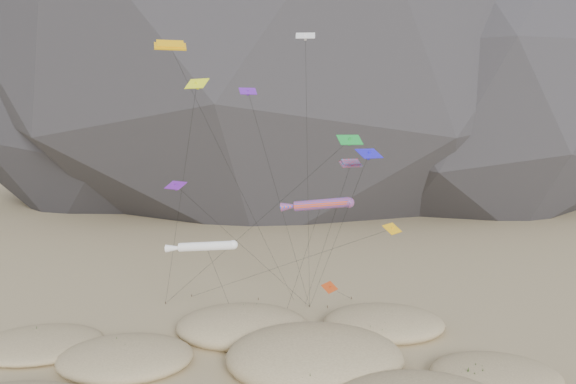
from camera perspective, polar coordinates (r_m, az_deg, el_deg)
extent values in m
ellipsoid|color=#2B2B30|center=(169.94, -15.30, 14.05)|extent=(136.20, 127.83, 116.00)
ellipsoid|color=black|center=(161.77, 18.40, 12.21)|extent=(130.55, 126.41, 100.00)
ellipsoid|color=#CCB789|center=(53.88, -16.15, -15.85)|extent=(12.00, 10.20, 2.58)
ellipsoid|color=#CCB789|center=(51.06, 2.72, -16.38)|extent=(15.59, 13.26, 4.38)
ellipsoid|color=#CCB789|center=(51.94, 20.31, -17.05)|extent=(10.85, 9.22, 1.91)
ellipsoid|color=#CCB789|center=(59.12, -4.69, -13.39)|extent=(13.50, 11.47, 3.34)
ellipsoid|color=#CCB789|center=(61.01, 9.70, -12.96)|extent=(12.67, 10.77, 2.76)
ellipsoid|color=#CCB789|center=(60.12, -23.90, -13.92)|extent=(11.92, 10.13, 1.91)
ellipsoid|color=black|center=(53.83, -15.94, -15.61)|extent=(3.08, 2.64, 0.92)
ellipsoid|color=black|center=(54.50, -14.20, -15.39)|extent=(2.03, 1.73, 0.61)
ellipsoid|color=black|center=(49.43, 0.06, -17.03)|extent=(3.66, 3.14, 1.10)
ellipsoid|color=black|center=(51.08, 3.75, -16.36)|extent=(3.06, 2.62, 0.92)
ellipsoid|color=black|center=(46.68, 0.25, -18.77)|extent=(2.87, 2.45, 0.86)
ellipsoid|color=black|center=(50.62, 18.24, -17.39)|extent=(2.06, 1.76, 0.62)
ellipsoid|color=black|center=(61.30, -4.36, -12.41)|extent=(2.80, 2.40, 0.84)
ellipsoid|color=black|center=(58.16, -1.48, -13.56)|extent=(2.19, 1.87, 0.66)
ellipsoid|color=black|center=(58.84, 10.58, -13.64)|extent=(2.02, 1.73, 0.61)
ellipsoid|color=black|center=(57.72, 9.35, -14.12)|extent=(2.42, 2.07, 0.72)
ellipsoid|color=black|center=(61.08, -23.78, -13.52)|extent=(2.13, 1.83, 0.64)
ellipsoid|color=black|center=(59.66, -23.29, -14.08)|extent=(1.94, 1.66, 0.58)
cylinder|color=#3F2D1E|center=(67.20, -3.80, -11.46)|extent=(0.08, 0.08, 0.30)
cylinder|color=#3F2D1E|center=(69.67, -3.03, -10.80)|extent=(0.08, 0.08, 0.30)
cylinder|color=#3F2D1E|center=(67.03, 2.21, -11.50)|extent=(0.08, 0.08, 0.30)
cylinder|color=#3F2D1E|center=(66.90, 4.05, -11.55)|extent=(0.08, 0.08, 0.30)
cylinder|color=#3F2D1E|center=(66.08, 7.07, -11.81)|extent=(0.08, 0.08, 0.30)
cylinder|color=#3F2D1E|center=(71.94, -9.76, -10.33)|extent=(0.08, 0.08, 0.30)
cylinder|color=#3F2D1E|center=(70.44, 6.46, -10.64)|extent=(0.08, 0.08, 0.30)
cylinder|color=#3F2D1E|center=(69.72, -12.33, -10.93)|extent=(0.08, 0.08, 0.30)
cylinder|color=#F64D19|center=(54.93, 3.42, -1.25)|extent=(5.53, 2.06, 1.54)
sphere|color=#F64D19|center=(54.68, 6.22, -1.08)|extent=(1.03, 1.03, 1.03)
cone|color=#F64D19|center=(55.36, 0.38, -1.45)|extent=(2.36, 1.32, 1.11)
cylinder|color=black|center=(59.93, 1.48, -7.13)|extent=(3.25, 7.95, 13.46)
cylinder|color=white|center=(51.62, -8.33, -5.47)|extent=(5.15, 1.65, 1.16)
sphere|color=white|center=(50.96, -5.59, -5.36)|extent=(0.85, 0.85, 0.85)
cone|color=white|center=(52.50, -11.25, -5.61)|extent=(2.16, 1.06, 0.87)
cylinder|color=black|center=(58.01, -6.81, -9.30)|extent=(1.73, 10.89, 10.21)
cube|color=#E5A30C|center=(55.33, -11.88, 14.28)|extent=(3.11, 1.74, 0.85)
cube|color=#E5A30C|center=(55.36, -11.89, 14.51)|extent=(2.62, 1.39, 0.83)
cylinder|color=black|center=(60.64, -4.88, 0.21)|extent=(12.23, 12.41, 28.47)
cube|color=#FB1A3A|center=(52.44, 6.40, 2.84)|extent=(2.22, 1.52, 0.58)
cube|color=#FB1A3A|center=(52.43, 6.40, 3.04)|extent=(1.87, 1.24, 0.57)
cylinder|color=black|center=(59.67, 3.79, -5.20)|extent=(3.40, 12.75, 17.54)
cube|color=purple|center=(54.68, -11.35, 0.67)|extent=(2.32, 2.22, 0.69)
cube|color=purple|center=(54.70, -11.35, 0.51)|extent=(0.30, 0.29, 0.72)
cylinder|color=black|center=(60.11, -3.94, -6.12)|extent=(13.68, 9.94, 15.38)
cube|color=#F2FF1A|center=(50.08, -9.25, 10.82)|extent=(2.24, 1.89, 0.91)
cube|color=#F2FF1A|center=(50.07, -9.24, 10.64)|extent=(0.38, 0.41, 0.67)
cylinder|color=black|center=(58.84, -11.04, -1.91)|extent=(6.19, 15.93, 24.64)
cube|color=white|center=(56.46, 1.78, 15.60)|extent=(1.94, 1.12, 0.71)
cube|color=white|center=(56.44, 1.78, 15.45)|extent=(0.24, 0.23, 0.64)
cylinder|color=black|center=(60.05, 2.02, 0.82)|extent=(1.16, 8.01, 29.73)
cube|color=#FFB40D|center=(51.41, 10.54, -3.69)|extent=(2.06, 2.19, 0.77)
cube|color=#FFB40D|center=(51.44, 10.53, -3.85)|extent=(0.33, 0.33, 0.68)
cylinder|color=black|center=(60.67, -1.24, -7.72)|extent=(20.75, 18.88, 11.81)
cube|color=#C13E12|center=(50.33, 4.25, -9.63)|extent=(1.64, 1.84, 0.67)
cube|color=#C13E12|center=(50.37, 4.25, -9.79)|extent=(0.29, 0.29, 0.56)
cylinder|color=black|center=(60.38, 5.53, -10.27)|extent=(4.79, 18.53, 6.84)
cube|color=#211AE2|center=(49.50, 8.24, 3.89)|extent=(2.61, 2.35, 0.81)
cube|color=#211AE2|center=(49.51, 8.24, 3.71)|extent=(0.35, 0.33, 0.80)
cylinder|color=black|center=(57.69, 4.80, -5.03)|extent=(4.05, 14.96, 18.60)
cube|color=#5F1DAE|center=(54.15, -4.10, 10.18)|extent=(1.78, 1.20, 0.69)
cube|color=#5F1DAE|center=(54.14, -4.10, 10.03)|extent=(0.25, 0.28, 0.55)
cylinder|color=black|center=(59.44, -0.61, -1.87)|extent=(6.72, 9.64, 24.30)
cube|color=green|center=(54.23, 6.30, 5.29)|extent=(2.61, 1.84, 0.95)
cube|color=green|center=(54.23, 6.29, 5.13)|extent=(0.36, 0.37, 0.80)
cylinder|color=black|center=(60.58, -4.13, -3.94)|extent=(20.17, 11.83, 19.70)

